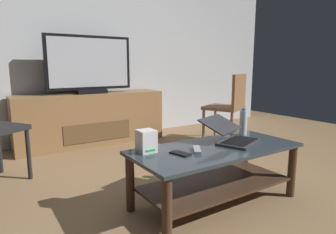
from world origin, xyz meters
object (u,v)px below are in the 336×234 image
at_px(router_box, 146,141).
at_px(tv_remote, 197,150).
at_px(water_bottle_near, 243,123).
at_px(dining_chair, 229,104).
at_px(television, 90,66).
at_px(laptop, 232,135).
at_px(media_cabinet, 92,119).
at_px(coffee_table, 216,165).
at_px(cell_phone, 180,153).

xyz_separation_m(router_box, tv_remote, (0.29, -0.17, -0.06)).
bearing_deg(water_bottle_near, dining_chair, 49.95).
xyz_separation_m(television, laptop, (0.39, -2.04, -0.51)).
height_order(media_cabinet, laptop, media_cabinet).
bearing_deg(coffee_table, television, 95.40).
distance_m(media_cabinet, tv_remote, 2.12).
bearing_deg(television, tv_remote, -89.49).
relative_size(coffee_table, router_box, 8.16).
distance_m(television, water_bottle_near, 2.08).
bearing_deg(water_bottle_near, laptop, -155.50).
relative_size(water_bottle_near, tv_remote, 1.40).
height_order(media_cabinet, router_box, media_cabinet).
distance_m(router_box, tv_remote, 0.35).
relative_size(cell_phone, tv_remote, 0.88).
distance_m(television, tv_remote, 2.17).
bearing_deg(water_bottle_near, coffee_table, -160.55).
relative_size(coffee_table, dining_chair, 1.39).
bearing_deg(television, water_bottle_near, -71.87).
xyz_separation_m(water_bottle_near, cell_phone, (-0.74, -0.15, -0.10)).
bearing_deg(cell_phone, media_cabinet, 72.46).
xyz_separation_m(media_cabinet, dining_chair, (1.52, -0.90, 0.18)).
relative_size(television, cell_phone, 7.53).
distance_m(dining_chair, cell_phone, 2.03).
bearing_deg(dining_chair, media_cabinet, 149.24).
height_order(coffee_table, tv_remote, tv_remote).
distance_m(coffee_table, television, 2.21).
height_order(coffee_table, water_bottle_near, water_bottle_near).
xyz_separation_m(dining_chair, laptop, (-1.13, -1.16, -0.03)).
relative_size(television, router_box, 7.03).
bearing_deg(router_box, television, 81.89).
bearing_deg(router_box, tv_remote, -30.50).
bearing_deg(media_cabinet, coffee_table, -84.65).
xyz_separation_m(media_cabinet, water_bottle_near, (0.63, -1.95, 0.20)).
distance_m(dining_chair, tv_remote, 1.93).
bearing_deg(water_bottle_near, cell_phone, -168.35).
distance_m(dining_chair, router_box, 2.07).
height_order(television, cell_phone, television).
xyz_separation_m(media_cabinet, cell_phone, (-0.11, -2.11, 0.10)).
height_order(coffee_table, dining_chair, dining_chair).
bearing_deg(dining_chair, router_box, -149.83).
bearing_deg(router_box, cell_phone, -45.29).
bearing_deg(coffee_table, laptop, 12.69).
relative_size(television, tv_remote, 6.59).
distance_m(coffee_table, laptop, 0.27).
height_order(router_box, tv_remote, router_box).
xyz_separation_m(laptop, router_box, (-0.66, 0.12, 0.02)).
bearing_deg(media_cabinet, tv_remote, -89.50).
bearing_deg(laptop, router_box, 169.71).
relative_size(television, water_bottle_near, 4.70).
bearing_deg(laptop, coffee_table, -167.31).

